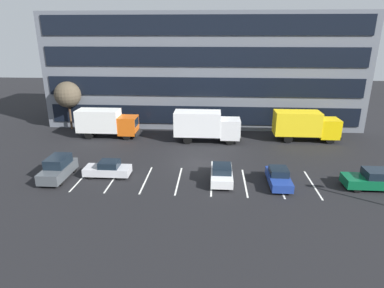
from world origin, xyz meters
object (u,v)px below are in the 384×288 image
Objects in this scene: sedan_white at (222,173)px; sedan_navy at (279,177)px; suv_charcoal at (58,168)px; box_truck_orange at (106,122)px; bare_tree at (68,95)px; sedan_forest at (373,180)px; box_truck_white at (206,125)px; box_truck_yellow_all at (305,125)px; sedan_silver at (108,169)px.

sedan_navy is at bearing -4.76° from sedan_white.
suv_charcoal reaches higher than sedan_white.
suv_charcoal is (-0.49, -11.81, -0.95)m from box_truck_orange.
box_truck_orange is 1.17× the size of bare_tree.
sedan_forest is 35.00m from bare_tree.
bare_tree is (-5.75, 3.09, 2.62)m from box_truck_orange.
sedan_white is at bearing 175.24° from sedan_navy.
bare_tree is at bearing 142.91° from sedan_white.
box_truck_white is at bearing 119.88° from sedan_navy.
box_truck_orange is 21.71m from sedan_navy.
suv_charcoal is at bearing -70.57° from bare_tree.
box_truck_white is 1.23× the size of bare_tree.
box_truck_yellow_all is 23.21m from box_truck_orange.
sedan_white is 4.68m from sedan_navy.
box_truck_white reaches higher than sedan_forest.
box_truck_orange is 1.82× the size of sedan_navy.
box_truck_yellow_all is at bearing 0.42° from box_truck_orange.
suv_charcoal is (-12.35, -10.92, -1.05)m from box_truck_white.
sedan_silver is 0.93× the size of suv_charcoal.
bare_tree is at bearing 109.43° from suv_charcoal.
sedan_navy is at bearing -0.11° from suv_charcoal.
box_truck_orange is at bearing 139.65° from sedan_white.
box_truck_yellow_all is 15.20m from sedan_white.
suv_charcoal is at bearing -170.37° from sedan_silver.
sedan_silver is at bearing -150.04° from box_truck_yellow_all.
bare_tree is at bearing 151.78° from box_truck_orange.
sedan_silver is at bearing -128.88° from box_truck_white.
suv_charcoal is (-4.12, -0.70, 0.26)m from sedan_silver.
box_truck_orange is 1.70× the size of sedan_white.
suv_charcoal is 16.20m from bare_tree.
bare_tree reaches higher than box_truck_orange.
sedan_forest is at bearing -1.16° from sedan_navy.
bare_tree is at bearing 174.25° from box_truck_yellow_all.
box_truck_white is at bearing 41.46° from suv_charcoal.
sedan_forest is 12.13m from sedan_white.
suv_charcoal is at bearing 179.89° from sedan_navy.
sedan_navy is 18.65m from suv_charcoal.
sedan_silver is at bearing -56.58° from bare_tree.
box_truck_orange reaches higher than sedan_forest.
suv_charcoal is 0.69× the size of bare_tree.
box_truck_white reaches higher than sedan_navy.
sedan_white is at bearing -81.20° from box_truck_white.
box_truck_white is 18.23m from bare_tree.
sedan_silver is at bearing -71.95° from box_truck_orange.
bare_tree reaches higher than box_truck_white.
box_truck_yellow_all is at bearing 26.82° from suv_charcoal.
bare_tree reaches higher than sedan_navy.
box_truck_orange is 0.95× the size of box_truck_white.
sedan_forest is at bearing -25.69° from bare_tree.
box_truck_white is 1.68× the size of sedan_forest.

